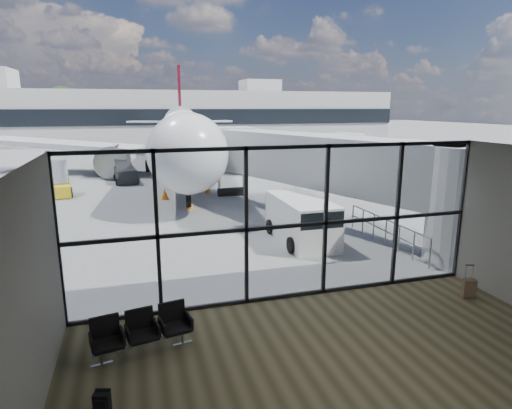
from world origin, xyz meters
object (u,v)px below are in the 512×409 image
backpack (102,403)px  belt_loader (125,174)px  mobile_stairs (58,188)px  airliner (183,134)px  suitcase (469,288)px  service_van (302,220)px  seating_row (141,329)px

backpack → belt_loader: belt_loader is taller
backpack → belt_loader: bearing=105.8°
belt_loader → mobile_stairs: size_ratio=1.30×
backpack → airliner: size_ratio=0.01×
suitcase → airliner: 29.88m
airliner → belt_loader: size_ratio=10.03×
mobile_stairs → service_van: bearing=-57.1°
seating_row → backpack: size_ratio=5.14×
belt_loader → mobile_stairs: mobile_stairs is taller
suitcase → mobile_stairs: size_ratio=0.32×
seating_row → airliner: size_ratio=0.06×
backpack → airliner: airliner is taller
seating_row → service_van: size_ratio=0.53×
service_van → belt_loader: bearing=113.2°
backpack → suitcase: bearing=28.4°
backpack → mobile_stairs: 21.96m
suitcase → mobile_stairs: mobile_stairs is taller
suitcase → service_van: 6.98m
seating_row → suitcase: seating_row is taller
suitcase → service_van: size_ratio=0.23×
suitcase → mobile_stairs: 23.93m
seating_row → suitcase: size_ratio=2.28×
belt_loader → suitcase: bearing=-73.2°
seating_row → belt_loader: size_ratio=0.55×
suitcase → mobile_stairs: (-13.84, 19.52, 0.20)m
service_van → belt_loader: service_van is taller
airliner → mobile_stairs: airliner is taller
suitcase → airliner: airliner is taller
seating_row → service_van: 9.42m
backpack → service_van: (7.46, 8.53, 0.73)m
airliner → belt_loader: 8.06m
service_van → belt_loader: 18.62m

